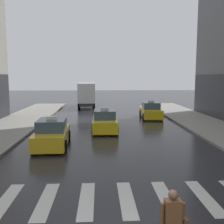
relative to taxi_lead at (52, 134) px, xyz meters
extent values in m
cube|color=silver|center=(-0.30, -7.22, -0.72)|extent=(0.50, 2.80, 0.01)
cube|color=silver|center=(1.05, -7.22, -0.72)|extent=(0.50, 2.80, 0.01)
cube|color=silver|center=(2.40, -7.22, -0.72)|extent=(0.50, 2.80, 0.01)
cube|color=silver|center=(3.75, -7.22, -0.72)|extent=(0.50, 2.80, 0.01)
cube|color=silver|center=(5.10, -7.22, -0.72)|extent=(0.50, 2.80, 0.01)
cube|color=silver|center=(6.45, -7.22, -0.72)|extent=(0.50, 2.80, 0.01)
cube|color=gold|center=(0.00, 0.02, -0.16)|extent=(1.97, 4.56, 0.84)
cube|color=#384C5B|center=(0.00, -0.08, 0.58)|extent=(1.68, 2.16, 0.64)
cube|color=silver|center=(0.00, -0.08, 0.99)|extent=(0.61, 0.26, 0.18)
cylinder|color=black|center=(-0.91, 1.34, -0.39)|extent=(0.24, 0.67, 0.66)
cylinder|color=black|center=(0.80, 1.40, -0.39)|extent=(0.24, 0.67, 0.66)
cylinder|color=black|center=(-0.80, -1.36, -0.39)|extent=(0.24, 0.67, 0.66)
cylinder|color=black|center=(0.90, -1.29, -0.39)|extent=(0.24, 0.67, 0.66)
cube|color=#F2EAB2|center=(-0.72, 2.27, -0.12)|extent=(0.20, 0.05, 0.14)
cube|color=#F2EAB2|center=(0.54, 2.31, -0.12)|extent=(0.20, 0.05, 0.14)
cube|color=yellow|center=(3.23, 4.48, -0.16)|extent=(1.80, 4.50, 0.84)
cube|color=#384C5B|center=(3.23, 4.38, 0.58)|extent=(1.60, 2.10, 0.64)
cube|color=silver|center=(3.23, 4.38, 0.99)|extent=(0.60, 0.24, 0.18)
cylinder|color=black|center=(2.37, 5.82, -0.39)|extent=(0.22, 0.66, 0.66)
cylinder|color=black|center=(4.08, 5.83, -0.39)|extent=(0.22, 0.66, 0.66)
cylinder|color=black|center=(2.38, 3.12, -0.39)|extent=(0.22, 0.66, 0.66)
cylinder|color=black|center=(4.09, 3.13, -0.39)|extent=(0.22, 0.66, 0.66)
cube|color=#F2EAB2|center=(2.60, 6.74, -0.12)|extent=(0.20, 0.04, 0.14)
cube|color=#F2EAB2|center=(3.86, 6.75, -0.12)|extent=(0.20, 0.04, 0.14)
cube|color=yellow|center=(8.02, 10.69, -0.16)|extent=(2.00, 4.58, 0.84)
cube|color=#384C5B|center=(8.02, 10.59, 0.58)|extent=(1.69, 2.17, 0.64)
cube|color=silver|center=(8.02, 10.59, 0.99)|extent=(0.61, 0.27, 0.18)
cylinder|color=black|center=(7.23, 12.08, -0.39)|extent=(0.25, 0.67, 0.66)
cylinder|color=black|center=(8.94, 12.00, -0.39)|extent=(0.25, 0.67, 0.66)
cylinder|color=black|center=(7.11, 9.38, -0.39)|extent=(0.25, 0.67, 0.66)
cylinder|color=black|center=(8.82, 9.30, -0.39)|extent=(0.25, 0.67, 0.66)
cube|color=#F2EAB2|center=(7.49, 12.98, -0.12)|extent=(0.20, 0.05, 0.14)
cube|color=#F2EAB2|center=(8.75, 12.93, -0.12)|extent=(0.20, 0.05, 0.14)
cube|color=#2D2D2D|center=(1.04, 20.65, -0.07)|extent=(2.12, 6.68, 0.40)
cube|color=silver|center=(0.87, 23.94, 1.18)|extent=(2.19, 1.90, 2.10)
cube|color=#384C5B|center=(0.83, 24.86, 1.54)|extent=(1.89, 0.13, 0.95)
cube|color=silver|center=(1.08, 19.75, 1.38)|extent=(2.44, 4.90, 2.50)
cylinder|color=black|center=(-0.12, 23.69, -0.27)|extent=(0.32, 0.91, 0.90)
cylinder|color=black|center=(1.88, 23.79, -0.27)|extent=(0.32, 0.91, 0.90)
cylinder|color=black|center=(0.11, 19.16, -0.27)|extent=(0.32, 0.91, 0.90)
cylinder|color=black|center=(2.11, 19.26, -0.27)|extent=(0.32, 0.91, 0.90)
cube|color=brown|center=(4.45, -10.27, 0.40)|extent=(0.36, 0.24, 0.60)
sphere|color=brown|center=(4.45, -10.27, 0.82)|extent=(0.22, 0.22, 0.22)
cylinder|color=brown|center=(4.22, -10.27, 0.35)|extent=(0.09, 0.09, 0.55)
cylinder|color=brown|center=(4.68, -10.27, 0.35)|extent=(0.09, 0.09, 0.55)
cube|color=brown|center=(4.73, -10.27, 0.12)|extent=(0.10, 0.20, 0.28)
camera|label=1|loc=(2.85, -15.72, 3.36)|focal=42.52mm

